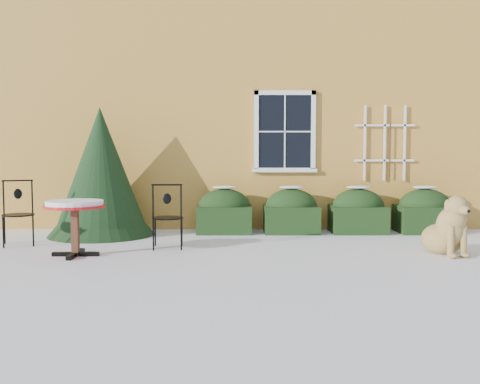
{
  "coord_description": "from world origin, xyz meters",
  "views": [
    {
      "loc": [
        -0.02,
        -7.78,
        1.51
      ],
      "look_at": [
        0.0,
        1.0,
        0.9
      ],
      "focal_mm": 40.0,
      "sensor_mm": 36.0,
      "label": 1
    }
  ],
  "objects_px": {
    "dog": "(448,230)",
    "patio_chair_near": "(168,216)",
    "evergreen_shrub": "(101,184)",
    "bistro_table": "(75,210)",
    "patio_chair_far": "(18,213)"
  },
  "relations": [
    {
      "from": "bistro_table",
      "to": "patio_chair_far",
      "type": "distance_m",
      "value": 1.64
    },
    {
      "from": "dog",
      "to": "patio_chair_near",
      "type": "bearing_deg",
      "value": 158.06
    },
    {
      "from": "bistro_table",
      "to": "patio_chair_near",
      "type": "relative_size",
      "value": 0.85
    },
    {
      "from": "patio_chair_near",
      "to": "dog",
      "type": "distance_m",
      "value": 4.35
    },
    {
      "from": "patio_chair_far",
      "to": "evergreen_shrub",
      "type": "bearing_deg",
      "value": 22.15
    },
    {
      "from": "evergreen_shrub",
      "to": "bistro_table",
      "type": "xyz_separation_m",
      "value": [
        0.14,
        -2.09,
        -0.27
      ]
    },
    {
      "from": "patio_chair_far",
      "to": "dog",
      "type": "distance_m",
      "value": 6.94
    },
    {
      "from": "evergreen_shrub",
      "to": "patio_chair_near",
      "type": "bearing_deg",
      "value": -45.27
    },
    {
      "from": "patio_chair_near",
      "to": "dog",
      "type": "height_order",
      "value": "patio_chair_near"
    },
    {
      "from": "evergreen_shrub",
      "to": "bistro_table",
      "type": "relative_size",
      "value": 2.67
    },
    {
      "from": "evergreen_shrub",
      "to": "bistro_table",
      "type": "bearing_deg",
      "value": -86.11
    },
    {
      "from": "patio_chair_near",
      "to": "dog",
      "type": "xyz_separation_m",
      "value": [
        4.31,
        -0.55,
        -0.15
      ]
    },
    {
      "from": "bistro_table",
      "to": "patio_chair_near",
      "type": "distance_m",
      "value": 1.46
    },
    {
      "from": "bistro_table",
      "to": "patio_chair_far",
      "type": "relative_size",
      "value": 0.83
    },
    {
      "from": "patio_chair_near",
      "to": "evergreen_shrub",
      "type": "bearing_deg",
      "value": -50.29
    }
  ]
}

